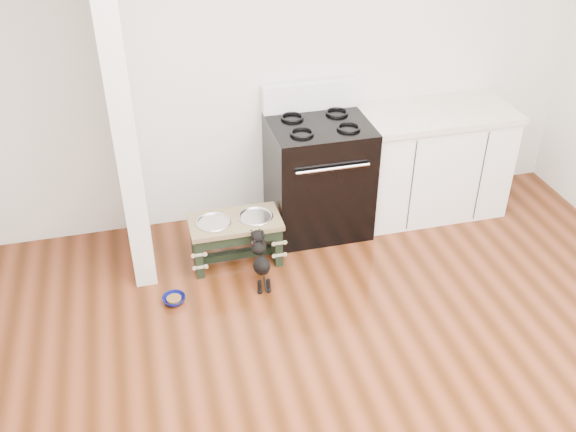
% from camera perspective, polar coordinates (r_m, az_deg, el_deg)
% --- Properties ---
extents(room_shell, '(5.00, 5.00, 5.00)m').
position_cam_1_polar(room_shell, '(2.71, 11.34, 2.21)').
color(room_shell, silver).
rests_on(room_shell, ground).
extents(partition_wall, '(0.15, 0.80, 2.70)m').
position_cam_1_polar(partition_wall, '(4.49, -14.80, 10.72)').
color(partition_wall, silver).
rests_on(partition_wall, ground).
extents(oven_range, '(0.76, 0.69, 1.14)m').
position_cam_1_polar(oven_range, '(5.10, 2.70, 3.71)').
color(oven_range, black).
rests_on(oven_range, ground).
extents(cabinet_run, '(1.24, 0.64, 0.91)m').
position_cam_1_polar(cabinet_run, '(5.46, 12.57, 4.74)').
color(cabinet_run, white).
rests_on(cabinet_run, ground).
extents(dog_feeder, '(0.68, 0.36, 0.39)m').
position_cam_1_polar(dog_feeder, '(4.80, -4.68, -1.44)').
color(dog_feeder, black).
rests_on(dog_feeder, ground).
extents(puppy, '(0.12, 0.35, 0.41)m').
position_cam_1_polar(puppy, '(4.59, -2.47, -3.78)').
color(puppy, black).
rests_on(puppy, ground).
extents(floor_bowl, '(0.16, 0.16, 0.05)m').
position_cam_1_polar(floor_bowl, '(4.62, -10.10, -7.32)').
color(floor_bowl, navy).
rests_on(floor_bowl, ground).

